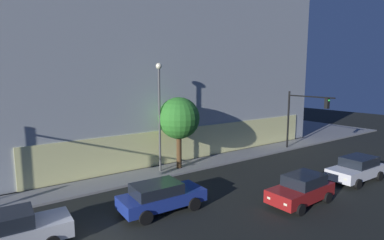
{
  "coord_description": "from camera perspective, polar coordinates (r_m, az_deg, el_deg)",
  "views": [
    {
      "loc": [
        -3.33,
        -11.78,
        7.16
      ],
      "look_at": [
        8.57,
        4.91,
        4.25
      ],
      "focal_mm": 28.16,
      "sensor_mm": 36.0,
      "label": 1
    }
  ],
  "objects": [
    {
      "name": "car_blue",
      "position": [
        16.77,
        -5.95,
        -14.1
      ],
      "size": [
        4.68,
        2.27,
        1.58
      ],
      "color": "navy",
      "rests_on": "ground"
    },
    {
      "name": "street_lamp_sidewalk",
      "position": [
        22.23,
        -6.2,
        2.95
      ],
      "size": [
        0.44,
        0.44,
        8.03
      ],
      "color": "#4B4B4B",
      "rests_on": "sidewalk_corner"
    },
    {
      "name": "modern_building",
      "position": [
        37.94,
        -11.75,
        12.97
      ],
      "size": [
        31.2,
        28.03,
        21.11
      ],
      "color": "#4C4C51",
      "rests_on": "ground"
    },
    {
      "name": "car_red",
      "position": [
        18.67,
        20.02,
        -12.17
      ],
      "size": [
        4.29,
        2.09,
        1.66
      ],
      "color": "maroon",
      "rests_on": "ground"
    },
    {
      "name": "traffic_light_far_corner",
      "position": [
        30.32,
        20.2,
        1.63
      ],
      "size": [
        0.65,
        5.05,
        5.66
      ],
      "color": "black",
      "rests_on": "sidewalk_corner"
    },
    {
      "name": "car_silver",
      "position": [
        15.25,
        -31.75,
        -17.63
      ],
      "size": [
        4.83,
        2.17,
        1.66
      ],
      "color": "#B7BABF",
      "rests_on": "ground"
    },
    {
      "name": "car_white",
      "position": [
        24.11,
        28.73,
        -8.07
      ],
      "size": [
        4.66,
        2.18,
        1.67
      ],
      "color": "silver",
      "rests_on": "ground"
    },
    {
      "name": "sidewalk_tree",
      "position": [
        23.0,
        -2.51,
        0.29
      ],
      "size": [
        3.21,
        3.21,
        5.53
      ],
      "color": "#51361E",
      "rests_on": "sidewalk_corner"
    },
    {
      "name": "sidewalk_corner",
      "position": [
        48.59,
        -31.16,
        -1.47
      ],
      "size": [
        80.0,
        60.0,
        0.15
      ],
      "primitive_type": "cube",
      "color": "gray",
      "rests_on": "ground"
    }
  ]
}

